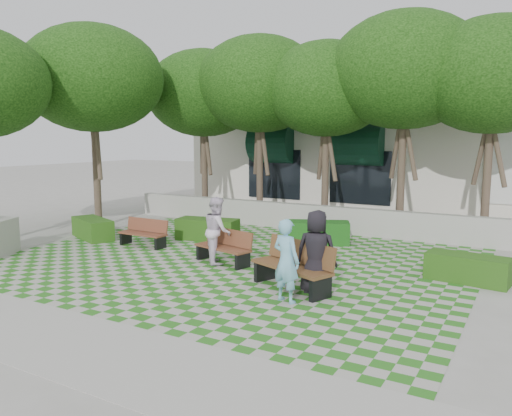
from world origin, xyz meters
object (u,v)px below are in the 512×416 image
Objects in this scene: bench_east at (294,266)px; person_dark at (316,252)px; hedge_midleft at (208,229)px; bench_mid at (224,247)px; hedge_east at (467,269)px; hedge_midright at (317,233)px; hedge_west at (93,229)px; person_white at (217,230)px; person_blue at (286,261)px; bench_west at (144,233)px.

person_dark is at bearing 19.93° from bench_east.
bench_east is at bearing -35.98° from hedge_midleft.
hedge_east is at bearing 26.75° from bench_mid.
bench_mid is at bearing -46.62° from hedge_midleft.
hedge_midright reaches higher than hedge_east.
hedge_west is 5.35m from person_white.
person_blue reaches higher than hedge_midright.
person_white reaches higher than hedge_east.
bench_west reaches higher than hedge_midleft.
person_dark is at bearing -6.57° from bench_mid.
hedge_midleft is 6.19m from person_dark.
bench_west is (-5.75, 1.65, -0.11)m from bench_east.
hedge_midright is at bearing 20.38° from hedge_midleft.
hedge_west is (-2.23, 0.04, -0.07)m from bench_west.
hedge_east is 6.06m from person_white.
hedge_west is at bearing 179.76° from bench_west.
hedge_east is 0.90× the size of hedge_midright.
person_white reaches higher than hedge_midleft.
bench_mid is 0.99× the size of hedge_east.
hedge_east is 1.06× the size of person_blue.
hedge_midright is 1.05× the size of hedge_west.
bench_west is 5.25m from hedge_midright.
person_dark reaches higher than hedge_midleft.
hedge_east is 11.20m from hedge_west.
bench_mid is 0.48m from person_white.
hedge_midleft is 1.16× the size of person_blue.
bench_mid is at bearing -29.68° from person_dark.
hedge_midleft reaches higher than hedge_west.
person_white reaches higher than hedge_west.
hedge_midleft is 3.05m from person_white.
person_blue is (-2.96, -3.27, 0.53)m from hedge_east.
bench_east is 1.18× the size of hedge_east.
person_white is at bearing -27.57° from person_dark.
person_dark is (0.29, 0.83, 0.04)m from person_blue.
hedge_east is at bearing -146.62° from person_dark.
hedge_midright is 1.13× the size of person_white.
bench_west reaches higher than hedge_west.
bench_east is 0.65m from person_dark.
hedge_west is (-3.35, -1.67, -0.01)m from hedge_midleft.
bench_west is 0.90× the size of person_white.
hedge_midright is 4.99m from person_dark.
hedge_midleft is at bearing 165.82° from bench_east.
person_blue is at bearing -73.37° from hedge_midright.
person_white is at bearing -10.09° from bench_west.
hedge_midright is 1.11× the size of person_dark.
hedge_midright is at bearing -76.43° from person_dark.
hedge_east is at bearing -6.87° from hedge_midleft.
bench_west is at bearing -175.11° from hedge_east.
hedge_west is at bearing -170.18° from bench_east.
hedge_east is 7.88m from hedge_midleft.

